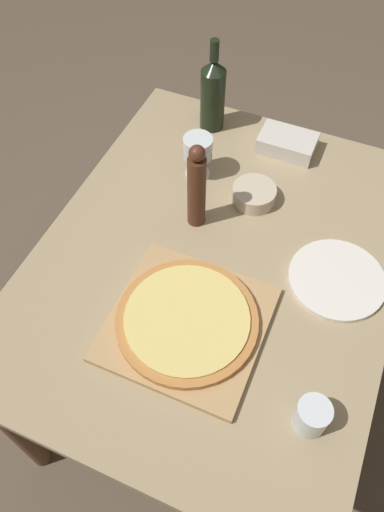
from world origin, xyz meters
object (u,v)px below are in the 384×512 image
object	(u,v)px
pizza	(187,320)
small_bowl	(254,194)
wine_bottle	(213,94)
wine_glass	(198,149)
pepper_mill	(197,188)

from	to	relation	value
pizza	small_bowl	xyz separation A→B (m)	(0.01, 0.46, -0.01)
wine_bottle	small_bowl	distance (m)	0.37
wine_glass	small_bowl	xyz separation A→B (m)	(0.20, -0.03, -0.08)
wine_glass	pepper_mill	bearing A→B (deg)	-68.29
small_bowl	wine_bottle	bearing A→B (deg)	132.36
pizza	small_bowl	bearing A→B (deg)	88.33
wine_bottle	pepper_mill	distance (m)	0.42
pizza	wine_glass	xyz separation A→B (m)	(-0.18, 0.50, 0.07)
pepper_mill	wine_glass	bearing A→B (deg)	111.71
pizza	pepper_mill	bearing A→B (deg)	109.10
pizza	wine_glass	bearing A→B (deg)	110.03
pepper_mill	small_bowl	xyz separation A→B (m)	(0.13, 0.14, -0.11)
pizza	wine_glass	distance (m)	0.54
pepper_mill	wine_glass	size ratio (longest dim) A/B	1.99
pizza	wine_glass	size ratio (longest dim) A/B	2.50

